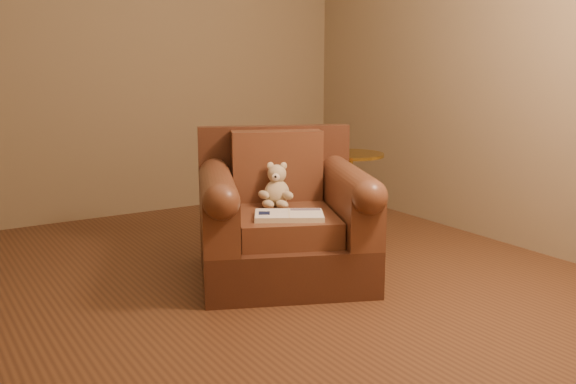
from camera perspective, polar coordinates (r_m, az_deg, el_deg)
floor at (r=3.78m, az=-4.52°, el=-8.06°), size 4.00×4.00×0.00m
armchair at (r=3.80m, az=-0.48°, el=-2.61°), size 1.24×1.21×0.86m
teddy_bear at (r=3.84m, az=-1.03°, el=0.25°), size 0.20×0.22×0.27m
guidebook at (r=3.55m, az=0.09°, el=-2.10°), size 0.44×0.39×0.03m
side_table at (r=4.47m, az=5.50°, el=-0.31°), size 0.46×0.46×0.64m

